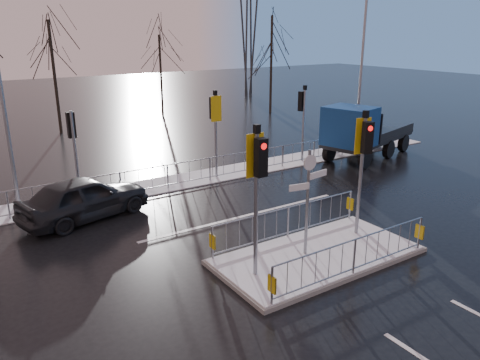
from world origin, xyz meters
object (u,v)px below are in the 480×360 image
street_lamp_left (2,84)px  car_far_lane (85,198)px  traffic_island (317,245)px  flatbed_truck (358,132)px  street_lamp_right (362,68)px

street_lamp_left → car_far_lane: bearing=-59.2°
traffic_island → flatbed_truck: size_ratio=0.93×
car_far_lane → flatbed_truck: 13.55m
car_far_lane → flatbed_truck: flatbed_truck is taller
car_far_lane → street_lamp_left: 4.97m
flatbed_truck → street_lamp_left: size_ratio=0.79×
traffic_island → car_far_lane: size_ratio=1.34×
car_far_lane → street_lamp_left: (-1.69, 2.83, 3.73)m
car_far_lane → flatbed_truck: (13.52, 0.17, 0.74)m
traffic_island → car_far_lane: (-4.73, 6.66, 0.37)m
street_lamp_right → street_lamp_left: street_lamp_left is taller
traffic_island → street_lamp_left: size_ratio=0.73×
traffic_island → flatbed_truck: 11.19m
street_lamp_right → street_lamp_left: (-17.00, 1.00, 0.10)m
car_far_lane → flatbed_truck: size_ratio=0.69×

